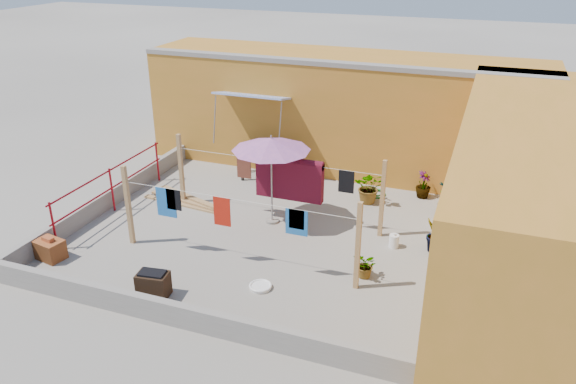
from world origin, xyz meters
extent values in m
plane|color=#9E998E|center=(0.00, 0.00, 0.00)|extent=(80.00, 80.00, 0.00)
cube|color=#BF7729|center=(0.50, 4.70, 1.60)|extent=(11.00, 2.40, 3.20)
cube|color=gray|center=(0.50, 3.65, 3.15)|extent=(11.00, 0.35, 0.12)
cube|color=#2D51B2|center=(-1.60, 3.15, 2.25)|extent=(2.00, 0.79, 0.22)
cylinder|color=gray|center=(-2.55, 2.78, 1.60)|extent=(0.03, 0.30, 1.28)
cylinder|color=gray|center=(-0.65, 2.78, 1.60)|extent=(0.03, 0.30, 1.28)
cube|color=#BF7729|center=(5.20, 0.00, 1.60)|extent=(2.40, 9.00, 3.20)
cube|color=gray|center=(0.00, -3.58, 0.22)|extent=(8.30, 0.16, 0.44)
cube|color=gray|center=(-4.08, 0.00, 0.22)|extent=(0.16, 7.30, 0.44)
cylinder|color=maroon|center=(-3.85, -2.20, 0.55)|extent=(0.05, 0.05, 1.10)
cylinder|color=maroon|center=(-3.85, -0.20, 0.55)|extent=(0.05, 0.05, 1.10)
cylinder|color=maroon|center=(-3.85, 1.80, 0.55)|extent=(0.05, 0.05, 1.10)
cylinder|color=maroon|center=(-3.85, -0.20, 1.05)|extent=(0.04, 4.20, 0.04)
cylinder|color=maroon|center=(-3.85, -0.20, 0.60)|extent=(0.04, 4.20, 0.04)
cube|color=tan|center=(-2.50, -1.40, 0.90)|extent=(0.09, 0.09, 1.80)
cube|color=tan|center=(2.50, -1.40, 0.90)|extent=(0.09, 0.09, 1.80)
cube|color=tan|center=(2.50, 0.80, 0.90)|extent=(0.09, 0.09, 1.80)
cube|color=tan|center=(-2.50, 0.80, 0.90)|extent=(0.09, 0.09, 1.80)
cylinder|color=silver|center=(0.00, -1.40, 1.45)|extent=(5.00, 0.01, 0.01)
cylinder|color=silver|center=(0.00, 0.80, 1.45)|extent=(5.00, 0.01, 0.01)
cube|color=#510D1D|center=(0.35, 0.80, 1.04)|extent=(1.59, 0.22, 0.93)
cube|color=black|center=(1.68, 0.80, 1.19)|extent=(0.35, 0.02, 0.52)
cube|color=brown|center=(-0.79, 0.80, 1.18)|extent=(0.35, 0.02, 0.53)
cube|color=#2063B0|center=(-1.55, -1.40, 1.13)|extent=(0.45, 0.02, 0.64)
cube|color=black|center=(-1.36, -1.40, 1.22)|extent=(0.33, 0.02, 0.46)
cube|color=red|center=(-0.27, -1.40, 1.14)|extent=(0.36, 0.02, 0.62)
cube|color=#2063B0|center=(1.30, -1.40, 1.18)|extent=(0.44, 0.02, 0.54)
cube|color=black|center=(1.30, -1.40, 1.25)|extent=(0.31, 0.02, 0.40)
cylinder|color=gray|center=(-0.01, 0.58, 0.03)|extent=(0.32, 0.32, 0.05)
cylinder|color=gray|center=(-0.01, 0.58, 1.02)|extent=(0.04, 0.04, 2.04)
cone|color=#B66299|center=(-0.01, 0.58, 1.93)|extent=(1.93, 1.93, 0.28)
cylinder|color=gray|center=(-0.01, 0.58, 2.09)|extent=(0.04, 0.04, 0.09)
cube|color=black|center=(-1.02, 3.05, 0.76)|extent=(1.79, 1.09, 0.06)
cube|color=black|center=(-1.70, 2.61, 0.37)|extent=(0.06, 0.06, 0.74)
cube|color=black|center=(-1.80, 3.28, 0.37)|extent=(0.06, 0.06, 0.74)
cube|color=black|center=(-0.24, 2.83, 0.37)|extent=(0.06, 0.06, 0.74)
cube|color=black|center=(-0.34, 3.50, 0.37)|extent=(0.06, 0.06, 0.74)
cube|color=#9C5124|center=(-3.70, -2.56, 0.21)|extent=(0.64, 0.51, 0.41)
cube|color=#A24326|center=(-3.70, -2.56, 0.46)|extent=(0.28, 0.17, 0.08)
cube|color=tan|center=(-2.50, 0.64, 0.02)|extent=(2.18, 0.37, 0.04)
cube|color=tan|center=(-2.42, 0.76, 0.07)|extent=(2.17, 0.56, 0.04)
cube|color=tan|center=(-2.34, 0.88, 0.12)|extent=(2.11, 0.85, 0.04)
cube|color=#301E12|center=(-0.95, -2.96, 0.24)|extent=(0.62, 0.46, 0.47)
cube|color=black|center=(-0.95, -2.96, 0.49)|extent=(0.51, 0.35, 0.04)
cylinder|color=white|center=(0.81, -2.05, 0.03)|extent=(0.41, 0.41, 0.05)
torus|color=white|center=(0.81, -2.05, 0.05)|extent=(0.44, 0.44, 0.04)
cylinder|color=white|center=(3.70, 1.77, 0.15)|extent=(0.22, 0.22, 0.30)
cylinder|color=white|center=(3.70, 1.77, 0.33)|extent=(0.06, 0.06, 0.05)
cylinder|color=white|center=(2.89, 0.38, 0.15)|extent=(0.21, 0.21, 0.29)
cylinder|color=white|center=(2.89, 0.38, 0.31)|extent=(0.06, 0.06, 0.05)
torus|color=#176722|center=(1.93, 2.94, 0.02)|extent=(0.55, 0.55, 0.04)
torus|color=#176722|center=(1.93, 2.94, 0.06)|extent=(0.46, 0.46, 0.04)
imported|color=#24601B|center=(1.88, 2.42, 0.42)|extent=(0.87, 0.79, 0.85)
imported|color=#24601B|center=(3.10, 3.20, 0.35)|extent=(0.48, 0.48, 0.70)
imported|color=#24601B|center=(3.70, 2.44, 0.42)|extent=(0.52, 0.53, 0.84)
imported|color=#24601B|center=(3.70, 0.46, 0.40)|extent=(0.44, 0.50, 0.80)
imported|color=#24601B|center=(2.59, -0.99, 0.27)|extent=(0.63, 0.64, 0.54)
camera|label=1|loc=(4.42, -10.29, 6.06)|focal=35.00mm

